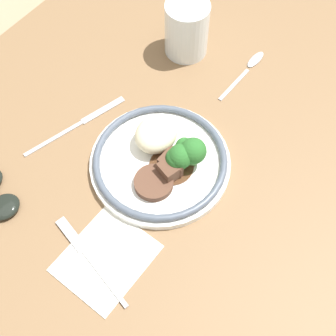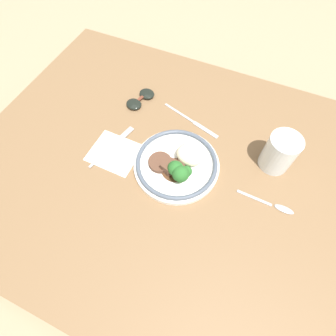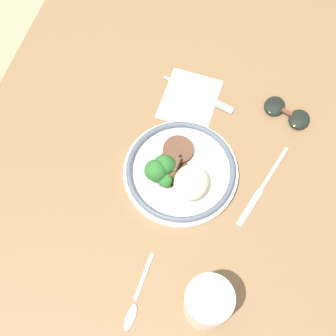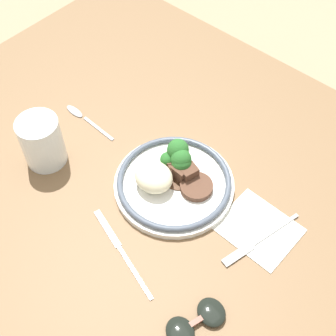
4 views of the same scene
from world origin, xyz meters
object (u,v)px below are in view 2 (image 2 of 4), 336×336
at_px(plate, 178,164).
at_px(fork, 116,143).
at_px(juice_glass, 279,154).
at_px(sunglasses, 140,99).
at_px(knife, 193,121).
at_px(spoon, 276,206).

relative_size(plate, fork, 1.35).
distance_m(juice_glass, sunglasses, 0.45).
height_order(fork, knife, fork).
bearing_deg(sunglasses, juice_glass, 9.11).
relative_size(juice_glass, fork, 0.62).
bearing_deg(plate, knife, 97.56).
bearing_deg(knife, plate, -65.93).
xyz_separation_m(knife, spoon, (0.30, -0.17, 0.00)).
bearing_deg(fork, knife, -32.06).
distance_m(plate, spoon, 0.28).
distance_m(plate, fork, 0.20).
distance_m(knife, sunglasses, 0.19).
xyz_separation_m(plate, spoon, (0.28, -0.00, -0.02)).
xyz_separation_m(juice_glass, fork, (-0.44, -0.12, -0.05)).
xyz_separation_m(juice_glass, spoon, (0.04, -0.13, -0.05)).
bearing_deg(juice_glass, spoon, -73.09).
height_order(juice_glass, spoon, juice_glass).
bearing_deg(juice_glass, sunglasses, 172.17).
distance_m(fork, knife, 0.24).
relative_size(juice_glass, knife, 0.54).
bearing_deg(knife, spoon, -13.65).
height_order(plate, spoon, plate).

